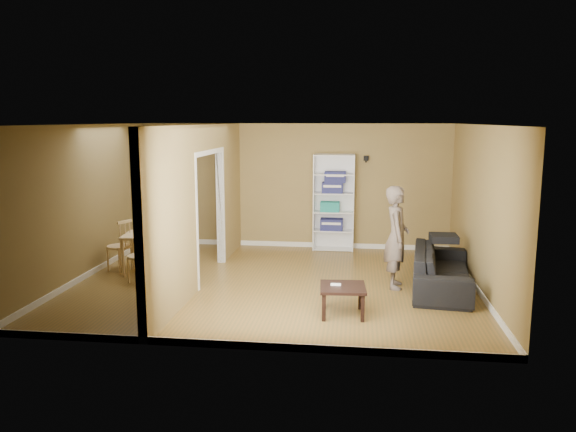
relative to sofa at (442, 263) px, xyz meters
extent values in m
plane|color=brown|center=(-2.70, -0.02, -0.42)|extent=(6.50, 6.50, 0.00)
plane|color=white|center=(-2.70, -0.02, 2.18)|extent=(6.50, 6.50, 0.00)
plane|color=olive|center=(-2.70, 2.73, 0.88)|extent=(6.50, 0.00, 6.50)
plane|color=olive|center=(-2.70, -2.77, 0.88)|extent=(6.50, 0.00, 6.50)
plane|color=olive|center=(-5.95, -0.02, 0.88)|extent=(0.00, 5.50, 5.50)
plane|color=olive|center=(0.55, -0.02, 0.88)|extent=(0.00, 5.50, 5.50)
cube|color=black|center=(-1.20, 2.67, 1.48)|extent=(0.10, 0.10, 0.10)
imported|color=black|center=(0.00, 0.00, 0.00)|extent=(2.32, 1.21, 0.85)
imported|color=slate|center=(-0.73, -0.01, 0.54)|extent=(0.72, 0.57, 1.94)
cube|color=white|center=(-2.25, 2.53, 0.57)|extent=(0.02, 0.37, 1.98)
cube|color=white|center=(-1.43, 2.53, 0.57)|extent=(0.02, 0.37, 1.98)
cube|color=white|center=(-1.84, 2.70, 0.57)|extent=(0.83, 0.02, 1.98)
cube|color=white|center=(-1.84, 2.53, -0.40)|extent=(0.79, 0.37, 0.02)
cube|color=white|center=(-1.84, 2.53, -0.02)|extent=(0.79, 0.37, 0.02)
cube|color=white|center=(-1.84, 2.53, 0.37)|extent=(0.79, 0.37, 0.02)
cube|color=white|center=(-1.84, 2.53, 0.76)|extent=(0.79, 0.37, 0.02)
cube|color=white|center=(-1.84, 2.53, 1.15)|extent=(0.79, 0.37, 0.02)
cube|color=white|center=(-1.84, 2.53, 1.54)|extent=(0.79, 0.37, 0.02)
cube|color=navy|center=(-1.88, 2.53, 0.11)|extent=(0.46, 0.30, 0.24)
cube|color=#0C6E77|center=(-1.92, 2.53, 0.48)|extent=(0.39, 0.25, 0.20)
cube|color=navy|center=(-1.87, 2.53, 0.88)|extent=(0.42, 0.28, 0.22)
cube|color=#13294E|center=(-1.82, 2.53, 1.10)|extent=(0.43, 0.28, 0.22)
cube|color=black|center=(-1.54, -1.43, -0.03)|extent=(0.62, 0.62, 0.04)
cube|color=black|center=(-1.80, -1.69, -0.24)|extent=(0.05, 0.05, 0.37)
cube|color=black|center=(-1.28, -1.69, -0.24)|extent=(0.05, 0.05, 0.37)
cube|color=black|center=(-1.80, -1.17, -0.24)|extent=(0.05, 0.05, 0.37)
cube|color=black|center=(-1.28, -1.17, -0.24)|extent=(0.05, 0.05, 0.37)
cube|color=white|center=(-1.64, -1.41, 0.00)|extent=(0.14, 0.04, 0.03)
cube|color=#E5C680|center=(-4.89, 0.43, 0.24)|extent=(1.10, 0.73, 0.04)
cylinder|color=#E5C680|center=(-5.39, 0.11, -0.10)|extent=(0.05, 0.05, 0.65)
cylinder|color=#E5C680|center=(-4.39, 0.11, -0.10)|extent=(0.05, 0.05, 0.65)
cylinder|color=#E5C680|center=(-5.39, 0.75, -0.10)|extent=(0.05, 0.05, 0.65)
cylinder|color=#E5C680|center=(-4.39, 0.75, -0.10)|extent=(0.05, 0.05, 0.65)
camera|label=1|loc=(-1.38, -8.92, 2.25)|focal=35.00mm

